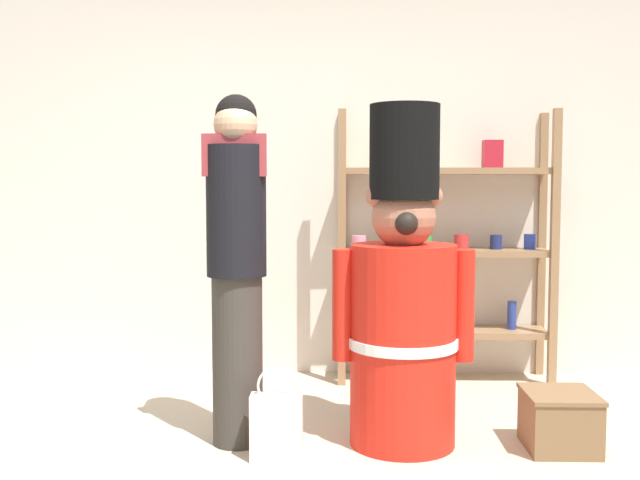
{
  "coord_description": "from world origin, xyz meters",
  "views": [
    {
      "loc": [
        0.11,
        -2.79,
        1.27
      ],
      "look_at": [
        0.02,
        0.76,
        1.0
      ],
      "focal_mm": 41.7,
      "sensor_mm": 36.0,
      "label": 1
    }
  ],
  "objects": [
    {
      "name": "back_wall",
      "position": [
        0.0,
        2.2,
        1.3
      ],
      "size": [
        6.4,
        0.12,
        2.6
      ],
      "primitive_type": "cube",
      "color": "silver",
      "rests_on": "ground_plane"
    },
    {
      "name": "merchandise_shelf",
      "position": [
        0.78,
        1.98,
        0.87
      ],
      "size": [
        1.37,
        0.35,
        1.73
      ],
      "color": "#93704C",
      "rests_on": "ground_plane"
    },
    {
      "name": "teddy_bear_guard",
      "position": [
        0.42,
        0.76,
        0.68
      ],
      "size": [
        0.69,
        0.53,
        1.64
      ],
      "color": "red",
      "rests_on": "ground_plane"
    },
    {
      "name": "person_shopper",
      "position": [
        -0.39,
        0.76,
        0.91
      ],
      "size": [
        0.3,
        0.29,
        1.7
      ],
      "color": "#38332D",
      "rests_on": "ground_plane"
    },
    {
      "name": "shopping_bag",
      "position": [
        -0.18,
        0.54,
        0.16
      ],
      "size": [
        0.24,
        0.11,
        0.43
      ],
      "color": "silver",
      "rests_on": "ground_plane"
    },
    {
      "name": "display_crate",
      "position": [
        1.16,
        0.71,
        0.14
      ],
      "size": [
        0.33,
        0.35,
        0.28
      ],
      "color": "brown",
      "rests_on": "ground_plane"
    }
  ]
}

